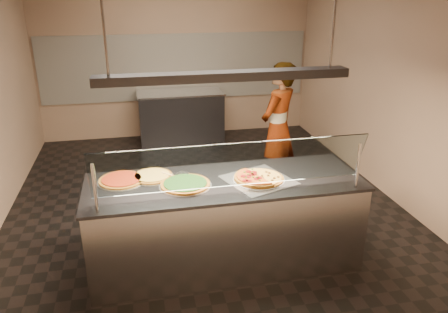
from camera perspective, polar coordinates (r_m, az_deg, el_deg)
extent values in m
cube|color=black|center=(5.87, -2.52, -6.10)|extent=(5.00, 6.00, 0.02)
cube|color=#9B7C64|center=(8.28, -6.28, 12.95)|extent=(5.00, 0.02, 3.00)
cube|color=#9B7C64|center=(2.58, 8.25, -6.47)|extent=(5.00, 0.02, 3.00)
cube|color=#9B7C64|center=(6.25, 20.87, 8.96)|extent=(0.02, 6.00, 3.00)
cube|color=silver|center=(8.28, -6.20, 11.55)|extent=(4.90, 0.02, 1.20)
cube|color=#B7B7BC|center=(4.47, 0.09, -8.77)|extent=(2.65, 0.90, 0.90)
cube|color=#2F2F33|center=(4.26, 0.09, -3.35)|extent=(2.69, 0.94, 0.03)
cylinder|color=#B7B7BC|center=(3.74, -16.50, -4.02)|extent=(0.03, 0.03, 0.44)
cylinder|color=#B7B7BC|center=(4.21, 17.09, -1.14)|extent=(0.03, 0.03, 0.44)
cube|color=white|center=(3.83, 1.16, -1.15)|extent=(2.45, 0.18, 0.47)
cube|color=silver|center=(4.27, 4.53, -3.05)|extent=(0.74, 0.74, 0.01)
cylinder|color=silver|center=(4.27, 4.54, -2.97)|extent=(0.51, 0.51, 0.01)
cylinder|color=#5A0A09|center=(4.31, 3.96, -2.02)|extent=(0.06, 0.06, 0.01)
cylinder|color=#5A0A09|center=(4.33, 3.20, -1.93)|extent=(0.06, 0.06, 0.01)
cylinder|color=#5A0A09|center=(4.27, 3.90, -2.27)|extent=(0.06, 0.06, 0.01)
cylinder|color=#5A0A09|center=(4.26, 3.57, -2.33)|extent=(0.06, 0.06, 0.01)
cylinder|color=#5A0A09|center=(4.22, 2.55, -2.52)|extent=(0.06, 0.06, 0.01)
cylinder|color=#5A0A09|center=(4.21, 3.15, -2.62)|extent=(0.06, 0.06, 0.01)
cylinder|color=#5A0A09|center=(4.13, 2.79, -3.09)|extent=(0.06, 0.06, 0.01)
cylinder|color=#5A0A09|center=(4.12, 3.23, -3.16)|extent=(0.06, 0.06, 0.01)
cylinder|color=#5A0A09|center=(4.17, 4.29, -2.87)|extent=(0.06, 0.06, 0.01)
cylinder|color=#5A0A09|center=(4.20, 4.57, -2.73)|extent=(0.06, 0.06, 0.01)
cube|color=#19590F|center=(4.38, 3.72, -1.63)|extent=(0.02, 0.02, 0.01)
cube|color=#19590F|center=(4.29, 3.70, -2.11)|extent=(0.02, 0.02, 0.01)
cube|color=#19590F|center=(4.31, 2.69, -1.99)|extent=(0.02, 0.02, 0.01)
cube|color=#19590F|center=(4.25, 3.16, -2.31)|extent=(0.02, 0.02, 0.01)
cube|color=#19590F|center=(4.19, 2.87, -2.70)|extent=(0.02, 0.02, 0.01)
cube|color=#19590F|center=(4.20, 3.83, -2.64)|extent=(0.02, 0.02, 0.01)
cube|color=#19590F|center=(4.20, 4.32, -2.68)|extent=(0.02, 0.02, 0.01)
cube|color=#19590F|center=(4.14, 4.68, -3.03)|extent=(0.02, 0.02, 0.01)
sphere|color=#513014|center=(4.12, 5.33, -3.49)|extent=(0.03, 0.03, 0.03)
sphere|color=#513014|center=(4.14, 5.91, -3.40)|extent=(0.03, 0.03, 0.03)
sphere|color=#513014|center=(4.23, 5.07, -2.83)|extent=(0.03, 0.03, 0.03)
sphere|color=#513014|center=(4.19, 6.31, -3.10)|extent=(0.03, 0.03, 0.03)
sphere|color=#513014|center=(4.24, 6.56, -2.81)|extent=(0.03, 0.03, 0.03)
sphere|color=#513014|center=(4.27, 7.06, -2.66)|extent=(0.03, 0.03, 0.03)
sphere|color=#513014|center=(4.29, 5.77, -2.48)|extent=(0.03, 0.03, 0.03)
sphere|color=#513014|center=(4.28, 4.97, -2.52)|extent=(0.03, 0.03, 0.03)
sphere|color=#513014|center=(4.35, 5.91, -2.15)|extent=(0.03, 0.03, 0.03)
sphere|color=#513014|center=(4.37, 5.53, -2.02)|extent=(0.03, 0.03, 0.03)
cylinder|color=silver|center=(4.17, -5.08, -3.75)|extent=(0.50, 0.50, 0.01)
cylinder|color=brown|center=(4.16, -5.09, -3.59)|extent=(0.47, 0.47, 0.02)
cylinder|color=black|center=(4.15, -5.09, -3.40)|extent=(0.41, 0.41, 0.01)
cylinder|color=silver|center=(4.39, -9.35, -2.63)|extent=(0.42, 0.42, 0.01)
cylinder|color=brown|center=(4.38, -9.36, -2.49)|extent=(0.39, 0.39, 0.02)
cylinder|color=gold|center=(4.38, -9.37, -2.35)|extent=(0.34, 0.34, 0.01)
cylinder|color=silver|center=(4.36, -13.23, -3.08)|extent=(0.46, 0.46, 0.01)
cylinder|color=brown|center=(4.36, -13.24, -2.95)|extent=(0.43, 0.43, 0.02)
cylinder|color=#730F02|center=(4.35, -13.26, -2.80)|extent=(0.38, 0.38, 0.01)
cube|color=#B7B7BC|center=(4.36, -5.57, -2.25)|extent=(0.17, 0.17, 0.00)
cylinder|color=tan|center=(4.36, -7.44, -2.28)|extent=(0.11, 0.12, 0.02)
cube|color=#2F2F33|center=(8.06, -5.65, 5.08)|extent=(1.49, 0.70, 0.90)
cube|color=#B7B7BC|center=(7.94, -5.77, 8.30)|extent=(1.53, 0.74, 0.03)
imported|color=#27222C|center=(5.98, 7.07, 3.68)|extent=(0.77, 0.76, 1.79)
cube|color=#2F2F33|center=(3.94, 0.10, 10.46)|extent=(2.30, 0.18, 0.08)
cylinder|color=#B7B7BC|center=(3.79, -15.60, 17.61)|extent=(0.02, 0.02, 1.01)
cylinder|color=#B7B7BC|center=(4.20, 14.29, 18.02)|extent=(0.02, 0.02, 1.01)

